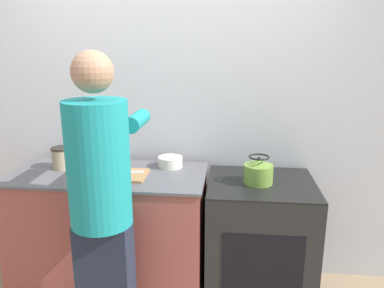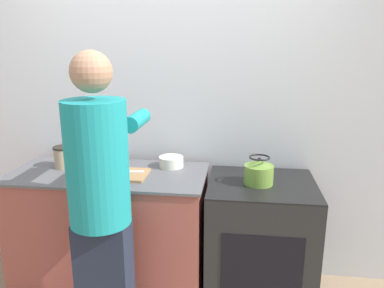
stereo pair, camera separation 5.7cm
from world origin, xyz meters
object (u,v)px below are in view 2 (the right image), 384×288
at_px(oven, 259,243).
at_px(knife, 129,172).
at_px(person, 101,199).
at_px(canister_jar, 64,157).
at_px(kettle, 259,172).
at_px(bowl_prep, 171,162).
at_px(cutting_board, 123,174).

bearing_deg(oven, knife, -177.07).
distance_m(person, knife, 0.49).
bearing_deg(person, canister_jar, 129.92).
relative_size(oven, canister_jar, 5.87).
xyz_separation_m(oven, kettle, (-0.03, -0.02, 0.53)).
height_order(kettle, canister_jar, kettle).
distance_m(knife, kettle, 0.88).
bearing_deg(canister_jar, oven, -2.24).
xyz_separation_m(kettle, bowl_prep, (-0.62, 0.18, -0.01)).
distance_m(knife, bowl_prep, 0.33).
distance_m(oven, kettle, 0.53).
height_order(cutting_board, bowl_prep, bowl_prep).
distance_m(knife, canister_jar, 0.53).
bearing_deg(canister_jar, person, -50.08).
relative_size(oven, person, 0.51).
relative_size(cutting_board, knife, 1.69).
distance_m(oven, canister_jar, 1.53).
bearing_deg(kettle, oven, 37.96).
distance_m(bowl_prep, canister_jar, 0.78).
height_order(person, knife, person).
height_order(oven, canister_jar, canister_jar).
bearing_deg(canister_jar, kettle, -3.16).
distance_m(cutting_board, kettle, 0.91).
bearing_deg(person, knife, 87.61).
height_order(person, canister_jar, person).
height_order(person, bowl_prep, person).
height_order(cutting_board, knife, knife).
relative_size(cutting_board, kettle, 1.65).
height_order(oven, cutting_board, cutting_board).
xyz_separation_m(knife, canister_jar, (-0.52, 0.10, 0.06)).
height_order(person, cutting_board, person).
bearing_deg(oven, kettle, -142.04).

